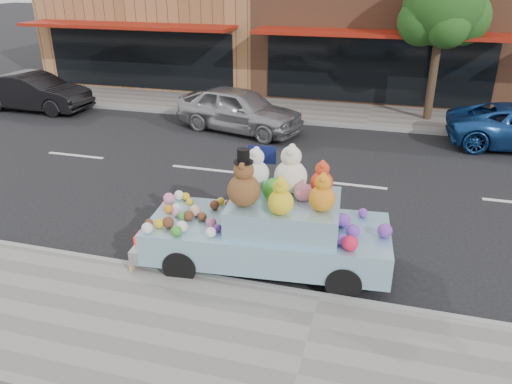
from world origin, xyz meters
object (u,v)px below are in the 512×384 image
(street_tree, at_px, (443,12))
(art_car, at_px, (269,226))
(car_dark, at_px, (34,92))
(car_silver, at_px, (239,109))

(street_tree, xyz_separation_m, art_car, (-3.11, -10.72, -2.88))
(car_dark, bearing_deg, art_car, -124.90)
(street_tree, height_order, art_car, street_tree)
(street_tree, distance_m, car_silver, 7.40)
(car_silver, distance_m, art_car, 8.38)
(car_silver, bearing_deg, street_tree, -49.47)
(street_tree, height_order, car_silver, street_tree)
(car_silver, bearing_deg, art_car, -143.62)
(street_tree, relative_size, car_dark, 1.21)
(street_tree, relative_size, car_silver, 1.21)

